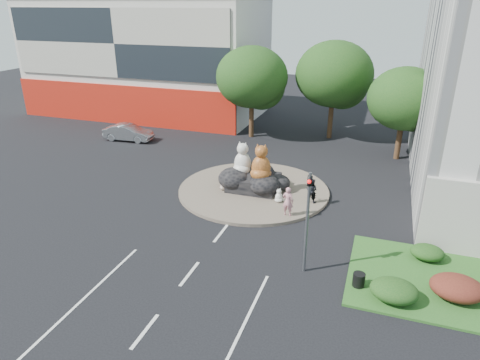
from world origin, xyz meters
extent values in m
plane|color=black|center=(0.00, 0.00, 0.00)|extent=(120.00, 120.00, 0.00)
cylinder|color=brown|center=(0.00, 10.00, 0.10)|extent=(10.00, 10.00, 0.20)
cube|color=beige|center=(-18.00, 28.00, 6.00)|extent=(25.00, 12.00, 12.00)
cube|color=#B31E10|center=(-18.00, 21.95, 2.00)|extent=(25.00, 0.30, 4.00)
cube|color=#B2AD9E|center=(-18.00, 21.90, 8.00)|extent=(24.00, 0.15, 6.50)
cube|color=#21541C|center=(12.00, 3.00, 0.06)|extent=(10.00, 6.00, 0.12)
cylinder|color=#382314|center=(-4.00, 22.00, 1.87)|extent=(0.44, 0.44, 3.74)
ellipsoid|color=#133E14|center=(-4.00, 22.00, 5.53)|extent=(6.46, 6.46, 5.49)
sphere|color=#133E14|center=(-3.20, 22.50, 4.68)|extent=(4.25, 4.25, 4.25)
sphere|color=#133E14|center=(-4.70, 21.70, 4.93)|extent=(3.74, 3.74, 3.74)
cylinder|color=#382314|center=(3.00, 24.00, 1.98)|extent=(0.44, 0.44, 3.96)
ellipsoid|color=#133E14|center=(3.00, 24.00, 5.85)|extent=(6.84, 6.84, 5.81)
sphere|color=#133E14|center=(3.80, 24.50, 4.95)|extent=(4.50, 4.50, 4.50)
sphere|color=#133E14|center=(2.30, 23.70, 5.22)|extent=(3.96, 3.96, 3.96)
cylinder|color=#382314|center=(9.00, 20.00, 1.65)|extent=(0.44, 0.44, 3.30)
ellipsoid|color=#133E14|center=(9.00, 20.00, 4.88)|extent=(5.70, 5.70, 4.84)
sphere|color=#133E14|center=(9.80, 20.50, 4.12)|extent=(3.75, 3.75, 3.75)
sphere|color=#133E14|center=(8.30, 19.70, 4.35)|extent=(3.30, 3.30, 3.30)
ellipsoid|color=#133E14|center=(9.00, 1.00, 0.57)|extent=(2.00, 1.60, 0.90)
ellipsoid|color=#4D1914|center=(11.50, 2.00, 0.61)|extent=(2.20, 1.76, 0.99)
ellipsoid|color=#133E14|center=(10.50, 4.80, 0.48)|extent=(1.60, 1.28, 0.72)
cylinder|color=#595B60|center=(5.00, 2.00, 2.50)|extent=(0.14, 0.14, 5.00)
imported|color=black|center=(5.00, 2.00, 4.20)|extent=(0.21, 0.26, 1.30)
imported|color=black|center=(5.20, 2.00, 4.00)|extent=(0.26, 1.24, 0.50)
sphere|color=red|center=(5.00, 1.82, 4.65)|extent=(0.18, 0.18, 0.18)
cube|color=silver|center=(11.00, 8.00, 7.90)|extent=(0.50, 0.22, 0.12)
imported|color=#C27D87|center=(3.02, 6.96, 1.09)|extent=(0.68, 0.48, 1.78)
imported|color=black|center=(4.00, 9.23, 0.97)|extent=(0.86, 0.73, 1.54)
imported|color=#929498|center=(-14.23, 17.14, 0.74)|extent=(4.61, 1.91, 1.48)
cylinder|color=black|center=(7.53, 1.50, 0.43)|extent=(0.62, 0.62, 0.62)
camera|label=1|loc=(7.71, -15.04, 11.75)|focal=32.00mm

